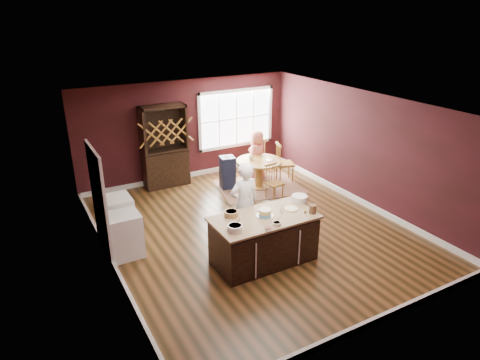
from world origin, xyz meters
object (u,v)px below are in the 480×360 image
chair_east (285,162)px  kitchen_island (264,240)px  layer_cake (265,213)px  dining_table (259,168)px  dryer (116,219)px  washer (125,235)px  chair_south (275,182)px  high_chair (227,172)px  chair_north (256,157)px  toddler (227,159)px  seated_woman (257,155)px  baker (244,204)px  hutch (165,147)px

chair_east → kitchen_island: bearing=157.6°
layer_cake → dining_table: bearing=60.3°
dryer → washer: bearing=-90.0°
washer → kitchen_island: bearing=-33.2°
layer_cake → chair_south: 2.82m
high_chair → washer: (-3.23, -1.99, -0.01)m
chair_north → dryer: (-4.34, -1.78, -0.08)m
kitchen_island → toddler: bearing=73.5°
layer_cake → high_chair: layer_cake is taller
dining_table → chair_south: (-0.06, -0.83, -0.08)m
dryer → kitchen_island: bearing=-43.4°
seated_woman → high_chair: bearing=-17.8°
chair_north → washer: bearing=21.6°
chair_north → toddler: bearing=14.2°
chair_south → layer_cake: bearing=-134.7°
high_chair → seated_woman: bearing=20.2°
chair_north → dryer: bearing=14.8°
dining_table → baker: baker is taller
baker → chair_north: baker is taller
seated_woman → layer_cake: bearing=33.6°
toddler → dryer: size_ratio=0.28×
layer_cake → chair_east: (2.58, 3.08, -0.44)m
washer → dining_table: bearing=22.2°
layer_cake → high_chair: bearing=73.8°
high_chair → toddler: 0.36m
chair_east → high_chair: bearing=96.3°
high_chair → kitchen_island: bearing=-95.8°
dining_table → hutch: hutch is taller
kitchen_island → chair_south: kitchen_island is taller
dining_table → dryer: dryer is taller
layer_cake → hutch: hutch is taller
high_chair → baker: bearing=-100.0°
dryer → toddler: bearing=22.5°
chair_north → hutch: size_ratio=0.51×
layer_cake → washer: layer_cake is taller
high_chair → chair_east: bearing=-0.7°
high_chair → toddler: bearing=-101.0°
chair_north → dining_table: bearing=57.6°
kitchen_island → washer: (-2.21, 1.44, -0.00)m
baker → dryer: 2.61m
seated_woman → dryer: bearing=-7.6°
seated_woman → high_chair: 1.05m
kitchen_island → chair_east: 4.06m
seated_woman → toddler: seated_woman is taller
chair_east → toddler: chair_east is taller
washer → chair_south: bearing=11.5°
kitchen_island → dryer: dryer is taller
kitchen_island → dining_table: kitchen_island is taller
chair_south → toddler: toddler is taller
kitchen_island → hutch: size_ratio=0.90×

